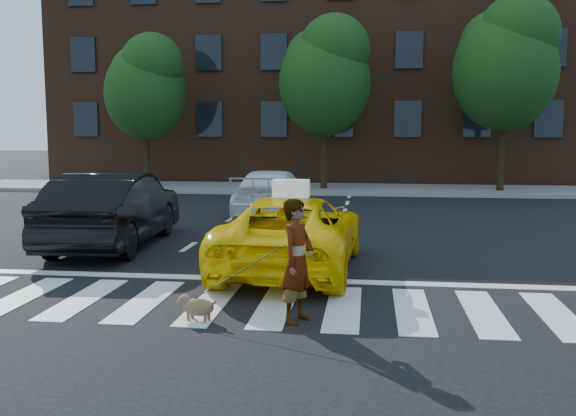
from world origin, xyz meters
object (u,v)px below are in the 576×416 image
at_px(tree_mid, 325,72).
at_px(black_sedan, 114,209).
at_px(taxi, 292,233).
at_px(woman, 297,261).
at_px(tree_right, 506,59).
at_px(white_suv, 272,193).
at_px(dog, 195,306).
at_px(tree_left, 146,84).

bearing_deg(tree_mid, black_sedan, -106.60).
bearing_deg(taxi, woman, 100.51).
xyz_separation_m(tree_mid, woman, (0.87, -17.73, -4.01)).
height_order(tree_right, black_sedan, tree_right).
distance_m(white_suv, dog, 10.62).
bearing_deg(white_suv, tree_left, -49.18).
bearing_deg(tree_right, taxi, -114.44).
distance_m(tree_left, tree_mid, 7.51).
distance_m(tree_mid, dog, 18.47).
xyz_separation_m(black_sedan, dog, (3.27, -5.15, -0.63)).
bearing_deg(tree_right, tree_mid, 180.00).
bearing_deg(taxi, tree_left, -58.89).
height_order(taxi, black_sedan, black_sedan).
xyz_separation_m(taxi, white_suv, (-1.49, 7.23, -0.00)).
relative_size(tree_right, black_sedan, 1.53).
height_order(black_sedan, white_suv, black_sedan).
height_order(tree_right, taxi, tree_right).
bearing_deg(woman, taxi, 30.05).
bearing_deg(taxi, black_sedan, -20.56).
distance_m(black_sedan, woman, 6.84).
relative_size(tree_right, white_suv, 1.63).
xyz_separation_m(white_suv, dog, (0.55, -10.60, -0.48)).
bearing_deg(woman, tree_mid, 24.82).
xyz_separation_m(tree_mid, white_suv, (-1.08, -7.27, -4.17)).
bearing_deg(tree_mid, woman, -87.20).
bearing_deg(tree_left, woman, -64.73).
xyz_separation_m(tree_left, black_sedan, (3.71, -12.71, -3.61)).
distance_m(tree_left, dog, 19.64).
bearing_deg(taxi, tree_right, -111.96).
xyz_separation_m(tree_left, white_suv, (6.42, -7.27, -3.76)).
height_order(tree_left, tree_right, tree_right).
distance_m(taxi, woman, 3.27).
bearing_deg(tree_right, black_sedan, -130.32).
bearing_deg(white_suv, black_sedan, 62.87).
xyz_separation_m(tree_left, taxi, (7.91, -14.50, -3.75)).
xyz_separation_m(black_sedan, woman, (4.65, -5.02, 0.01)).
bearing_deg(woman, tree_left, 47.29).
bearing_deg(taxi, white_suv, -75.88).
bearing_deg(taxi, dog, 76.99).
bearing_deg(tree_mid, dog, -91.67).
bearing_deg(woman, black_sedan, 64.87).
relative_size(tree_left, tree_right, 0.84).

